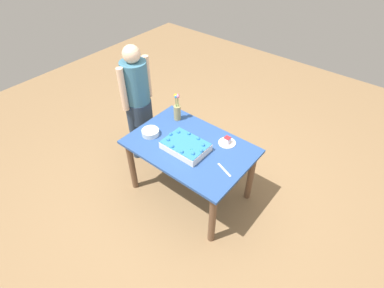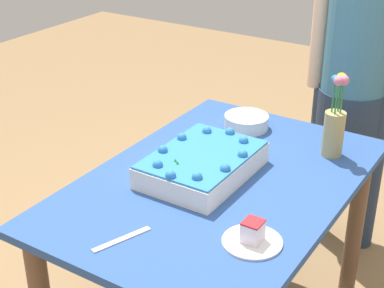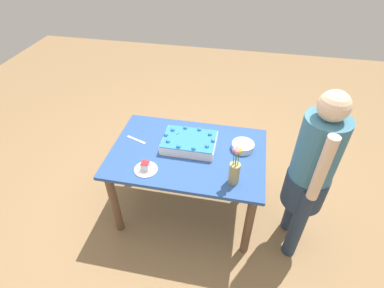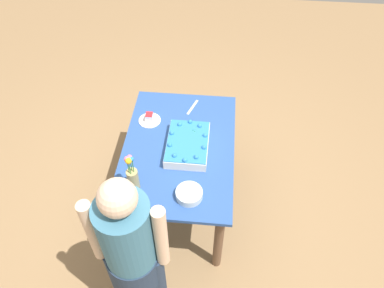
% 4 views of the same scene
% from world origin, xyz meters
% --- Properties ---
extents(ground_plane, '(8.00, 8.00, 0.00)m').
position_xyz_m(ground_plane, '(0.00, 0.00, 0.00)').
color(ground_plane, '#94724B').
extents(dining_table, '(1.28, 0.86, 0.73)m').
position_xyz_m(dining_table, '(0.00, 0.00, 0.60)').
color(dining_table, '#2C5095').
rests_on(dining_table, ground_plane).
extents(sheet_cake, '(0.44, 0.31, 0.11)m').
position_xyz_m(sheet_cake, '(-0.00, 0.07, 0.77)').
color(sheet_cake, white).
rests_on(sheet_cake, dining_table).
extents(serving_plate_with_slice, '(0.18, 0.18, 0.08)m').
position_xyz_m(serving_plate_with_slice, '(-0.27, -0.27, 0.75)').
color(serving_plate_with_slice, white).
rests_on(serving_plate_with_slice, dining_table).
extents(cake_knife, '(0.19, 0.09, 0.00)m').
position_xyz_m(cake_knife, '(-0.47, 0.06, 0.73)').
color(cake_knife, silver).
rests_on(cake_knife, dining_table).
extents(flower_vase, '(0.08, 0.08, 0.33)m').
position_xyz_m(flower_vase, '(0.40, -0.26, 0.85)').
color(flower_vase, tan).
rests_on(flower_vase, dining_table).
extents(fruit_bowl, '(0.19, 0.19, 0.06)m').
position_xyz_m(fruit_bowl, '(0.44, 0.13, 0.75)').
color(fruit_bowl, silver).
rests_on(fruit_bowl, dining_table).
extents(person_standing, '(0.31, 0.45, 1.49)m').
position_xyz_m(person_standing, '(0.94, -0.16, 0.85)').
color(person_standing, '#263750').
rests_on(person_standing, ground_plane).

